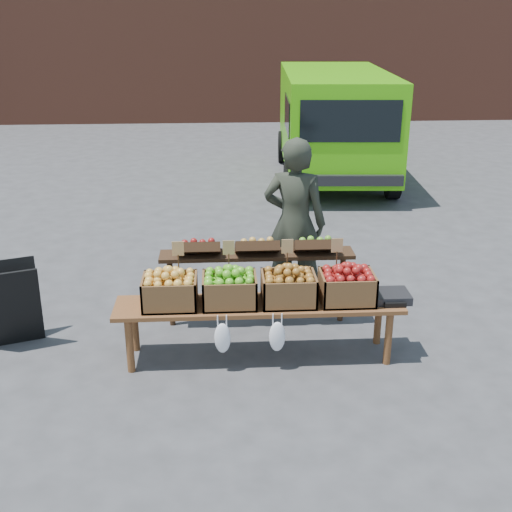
{
  "coord_description": "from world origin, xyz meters",
  "views": [
    {
      "loc": [
        -0.87,
        -5.75,
        3.17
      ],
      "look_at": [
        -0.52,
        0.17,
        0.85
      ],
      "focal_mm": 45.0,
      "sensor_mm": 36.0,
      "label": 1
    }
  ],
  "objects_px": {
    "crate_golden_apples": "(170,292)",
    "back_table": "(257,278)",
    "delivery_van": "(334,126)",
    "vendor": "(295,223)",
    "chalkboard_sign": "(11,304)",
    "crate_green_apples": "(347,287)",
    "crate_red_apples": "(289,289)",
    "weighing_scale": "(391,296)",
    "display_bench": "(259,330)",
    "crate_russet_pears": "(230,290)"
  },
  "relations": [
    {
      "from": "chalkboard_sign",
      "to": "crate_green_apples",
      "type": "distance_m",
      "value": 3.29
    },
    {
      "from": "chalkboard_sign",
      "to": "crate_red_apples",
      "type": "relative_size",
      "value": 1.69
    },
    {
      "from": "delivery_van",
      "to": "display_bench",
      "type": "xyz_separation_m",
      "value": [
        -1.86,
        -6.8,
        -0.73
      ]
    },
    {
      "from": "chalkboard_sign",
      "to": "display_bench",
      "type": "bearing_deg",
      "value": -29.15
    },
    {
      "from": "delivery_van",
      "to": "crate_red_apples",
      "type": "xyz_separation_m",
      "value": [
        -1.59,
        -6.8,
        -0.31
      ]
    },
    {
      "from": "chalkboard_sign",
      "to": "crate_green_apples",
      "type": "xyz_separation_m",
      "value": [
        3.25,
        -0.42,
        0.29
      ]
    },
    {
      "from": "vendor",
      "to": "back_table",
      "type": "distance_m",
      "value": 0.78
    },
    {
      "from": "weighing_scale",
      "to": "delivery_van",
      "type": "bearing_deg",
      "value": 84.85
    },
    {
      "from": "delivery_van",
      "to": "weighing_scale",
      "type": "xyz_separation_m",
      "value": [
        -0.61,
        -6.8,
        -0.41
      ]
    },
    {
      "from": "chalkboard_sign",
      "to": "display_bench",
      "type": "distance_m",
      "value": 2.47
    },
    {
      "from": "delivery_van",
      "to": "display_bench",
      "type": "relative_size",
      "value": 1.68
    },
    {
      "from": "weighing_scale",
      "to": "vendor",
      "type": "bearing_deg",
      "value": 123.14
    },
    {
      "from": "delivery_van",
      "to": "crate_golden_apples",
      "type": "height_order",
      "value": "delivery_van"
    },
    {
      "from": "crate_golden_apples",
      "to": "crate_red_apples",
      "type": "relative_size",
      "value": 1.0
    },
    {
      "from": "vendor",
      "to": "crate_red_apples",
      "type": "xyz_separation_m",
      "value": [
        -0.19,
        -1.2,
        -0.24
      ]
    },
    {
      "from": "back_table",
      "to": "crate_green_apples",
      "type": "relative_size",
      "value": 4.2
    },
    {
      "from": "vendor",
      "to": "chalkboard_sign",
      "type": "bearing_deg",
      "value": 31.24
    },
    {
      "from": "chalkboard_sign",
      "to": "delivery_van",
      "type": "bearing_deg",
      "value": 36.79
    },
    {
      "from": "crate_golden_apples",
      "to": "crate_russet_pears",
      "type": "distance_m",
      "value": 0.55
    },
    {
      "from": "delivery_van",
      "to": "weighing_scale",
      "type": "distance_m",
      "value": 6.84
    },
    {
      "from": "back_table",
      "to": "crate_russet_pears",
      "type": "xyz_separation_m",
      "value": [
        -0.3,
        -0.72,
        0.19
      ]
    },
    {
      "from": "crate_golden_apples",
      "to": "back_table",
      "type": "bearing_deg",
      "value": 40.33
    },
    {
      "from": "chalkboard_sign",
      "to": "back_table",
      "type": "height_order",
      "value": "back_table"
    },
    {
      "from": "vendor",
      "to": "crate_red_apples",
      "type": "height_order",
      "value": "vendor"
    },
    {
      "from": "crate_green_apples",
      "to": "chalkboard_sign",
      "type": "bearing_deg",
      "value": 172.6
    },
    {
      "from": "delivery_van",
      "to": "chalkboard_sign",
      "type": "distance_m",
      "value": 7.71
    },
    {
      "from": "crate_russet_pears",
      "to": "chalkboard_sign",
      "type": "bearing_deg",
      "value": 168.91
    },
    {
      "from": "back_table",
      "to": "display_bench",
      "type": "bearing_deg",
      "value": -91.85
    },
    {
      "from": "chalkboard_sign",
      "to": "crate_red_apples",
      "type": "bearing_deg",
      "value": -28.16
    },
    {
      "from": "weighing_scale",
      "to": "back_table",
      "type": "bearing_deg",
      "value": 149.59
    },
    {
      "from": "back_table",
      "to": "crate_golden_apples",
      "type": "relative_size",
      "value": 4.2
    },
    {
      "from": "back_table",
      "to": "crate_russet_pears",
      "type": "relative_size",
      "value": 4.2
    },
    {
      "from": "chalkboard_sign",
      "to": "crate_golden_apples",
      "type": "bearing_deg",
      "value": -34.04
    },
    {
      "from": "vendor",
      "to": "chalkboard_sign",
      "type": "distance_m",
      "value": 3.04
    },
    {
      "from": "delivery_van",
      "to": "vendor",
      "type": "xyz_separation_m",
      "value": [
        -1.4,
        -5.6,
        -0.07
      ]
    },
    {
      "from": "display_bench",
      "to": "crate_red_apples",
      "type": "bearing_deg",
      "value": 0.0
    },
    {
      "from": "crate_red_apples",
      "to": "crate_green_apples",
      "type": "relative_size",
      "value": 1.0
    },
    {
      "from": "chalkboard_sign",
      "to": "crate_golden_apples",
      "type": "relative_size",
      "value": 1.69
    },
    {
      "from": "crate_russet_pears",
      "to": "crate_red_apples",
      "type": "xyz_separation_m",
      "value": [
        0.55,
        0.0,
        0.0
      ]
    },
    {
      "from": "delivery_van",
      "to": "crate_golden_apples",
      "type": "bearing_deg",
      "value": -108.33
    },
    {
      "from": "display_bench",
      "to": "back_table",
      "type": "bearing_deg",
      "value": 88.15
    },
    {
      "from": "chalkboard_sign",
      "to": "crate_russet_pears",
      "type": "bearing_deg",
      "value": -30.38
    },
    {
      "from": "vendor",
      "to": "crate_russet_pears",
      "type": "distance_m",
      "value": 1.43
    },
    {
      "from": "crate_red_apples",
      "to": "back_table",
      "type": "bearing_deg",
      "value": 109.27
    },
    {
      "from": "crate_green_apples",
      "to": "weighing_scale",
      "type": "bearing_deg",
      "value": 0.0
    },
    {
      "from": "display_bench",
      "to": "crate_red_apples",
      "type": "relative_size",
      "value": 5.4
    },
    {
      "from": "crate_golden_apples",
      "to": "crate_red_apples",
      "type": "height_order",
      "value": "same"
    },
    {
      "from": "crate_russet_pears",
      "to": "crate_green_apples",
      "type": "distance_m",
      "value": 1.1
    },
    {
      "from": "display_bench",
      "to": "crate_golden_apples",
      "type": "distance_m",
      "value": 0.93
    },
    {
      "from": "chalkboard_sign",
      "to": "back_table",
      "type": "bearing_deg",
      "value": -12.36
    }
  ]
}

